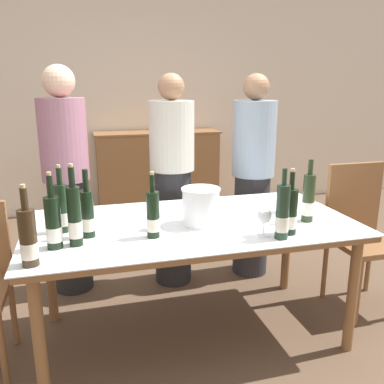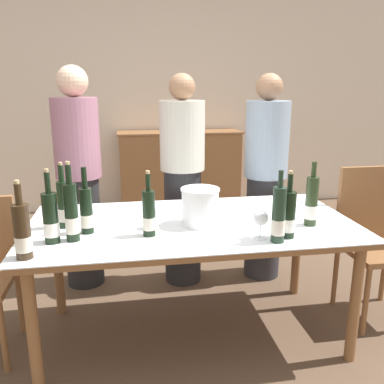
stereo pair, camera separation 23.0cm
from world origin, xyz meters
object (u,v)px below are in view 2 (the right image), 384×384
at_px(wine_bottle_4, 288,216).
at_px(person_guest_left, 182,183).
at_px(person_guest_right, 265,180).
at_px(wine_bottle_5, 71,213).
at_px(chair_right_end, 373,232).
at_px(wine_bottle_7, 86,211).
at_px(wine_bottle_3, 51,219).
at_px(sideboard_cabinet, 180,172).
at_px(wine_bottle_6, 279,217).
at_px(dining_table, 192,233).
at_px(wine_bottle_1, 149,214).
at_px(wine_bottle_2, 22,233).
at_px(ice_bucket, 200,206).
at_px(wine_bottle_8, 311,202).
at_px(wine_bottle_0, 64,205).
at_px(wine_glass_2, 289,200).
at_px(wine_glass_1, 261,219).
at_px(wine_glass_0, 155,211).
at_px(person_host, 79,180).

distance_m(wine_bottle_4, person_guest_left, 1.14).
bearing_deg(wine_bottle_4, person_guest_right, 76.79).
height_order(wine_bottle_5, chair_right_end, wine_bottle_5).
xyz_separation_m(wine_bottle_7, person_guest_right, (1.28, 0.81, -0.06)).
bearing_deg(wine_bottle_3, sideboard_cabinet, 69.65).
distance_m(person_guest_left, person_guest_right, 0.65).
bearing_deg(wine_bottle_6, wine_bottle_7, 163.24).
bearing_deg(dining_table, sideboard_cabinet, 83.89).
relative_size(chair_right_end, person_guest_left, 0.62).
relative_size(wine_bottle_1, wine_bottle_4, 0.99).
relative_size(wine_bottle_2, person_guest_left, 0.23).
relative_size(ice_bucket, wine_bottle_8, 0.60).
xyz_separation_m(wine_bottle_6, wine_bottle_8, (0.27, 0.21, -0.00)).
relative_size(sideboard_cabinet, wine_bottle_2, 3.95).
relative_size(wine_bottle_0, wine_bottle_7, 1.03).
height_order(wine_bottle_2, wine_bottle_3, wine_bottle_3).
bearing_deg(person_guest_right, wine_glass_2, -97.48).
bearing_deg(wine_glass_2, wine_bottle_2, -164.00).
bearing_deg(wine_glass_1, wine_bottle_7, 165.26).
relative_size(wine_bottle_6, wine_bottle_7, 1.03).
xyz_separation_m(sideboard_cabinet, wine_bottle_8, (0.38, -2.70, 0.38)).
distance_m(wine_bottle_1, wine_glass_2, 0.89).
distance_m(sideboard_cabinet, wine_bottle_2, 3.15).
height_order(dining_table, wine_glass_0, wine_glass_0).
xyz_separation_m(wine_bottle_4, chair_right_end, (0.78, 0.41, -0.29)).
bearing_deg(wine_bottle_2, wine_glass_2, 16.00).
bearing_deg(person_guest_right, wine_bottle_2, -144.24).
xyz_separation_m(wine_bottle_4, wine_glass_1, (-0.15, 0.00, -0.01)).
height_order(wine_bottle_0, wine_bottle_2, wine_bottle_0).
height_order(sideboard_cabinet, wine_bottle_5, wine_bottle_5).
bearing_deg(wine_bottle_4, wine_bottle_7, 167.06).
xyz_separation_m(dining_table, person_guest_left, (0.05, 0.74, 0.12)).
distance_m(wine_bottle_7, person_guest_right, 1.51).
height_order(wine_bottle_1, wine_bottle_6, wine_bottle_6).
xyz_separation_m(wine_bottle_1, wine_bottle_5, (-0.39, -0.01, 0.03)).
bearing_deg(wine_glass_2, wine_bottle_3, -170.12).
relative_size(wine_bottle_5, wine_bottle_6, 1.11).
bearing_deg(wine_bottle_7, ice_bucket, 3.16).
bearing_deg(dining_table, person_host, 130.90).
xyz_separation_m(wine_bottle_2, wine_glass_2, (1.44, 0.41, -0.03)).
relative_size(wine_bottle_1, wine_glass_1, 2.31).
distance_m(wine_bottle_0, chair_right_end, 1.96).
distance_m(wine_bottle_6, wine_bottle_8, 0.35).
distance_m(wine_bottle_2, wine_bottle_6, 1.22).
bearing_deg(wine_bottle_5, person_guest_right, 34.31).
bearing_deg(wine_bottle_1, wine_bottle_3, -177.62).
xyz_separation_m(ice_bucket, wine_bottle_4, (0.41, -0.27, 0.01)).
relative_size(wine_glass_0, wine_glass_2, 0.98).
bearing_deg(person_host, wine_bottle_6, -47.58).
distance_m(sideboard_cabinet, person_guest_left, 1.84).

